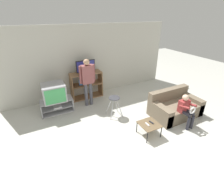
{
  "coord_description": "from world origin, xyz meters",
  "views": [
    {
      "loc": [
        -1.95,
        -2.08,
        2.92
      ],
      "look_at": [
        0.07,
        1.92,
        0.9
      ],
      "focal_mm": 26.0,
      "sensor_mm": 36.0,
      "label": 1
    }
  ],
  "objects_px": {
    "remote_control_white": "(147,124)",
    "couch": "(174,107)",
    "person_seated_child": "(186,108)",
    "tv_stand": "(57,106)",
    "snack_table": "(149,125)",
    "person_standing_adult": "(88,78)",
    "folding_stool": "(114,101)",
    "media_shelf": "(86,85)",
    "television_flat": "(86,67)",
    "remote_control_black": "(151,122)",
    "television_main": "(54,92)"
  },
  "relations": [
    {
      "from": "remote_control_white",
      "to": "couch",
      "type": "distance_m",
      "value": 1.44
    },
    {
      "from": "remote_control_white",
      "to": "person_seated_child",
      "type": "relative_size",
      "value": 0.16
    },
    {
      "from": "tv_stand",
      "to": "snack_table",
      "type": "relative_size",
      "value": 2.02
    },
    {
      "from": "couch",
      "to": "person_standing_adult",
      "type": "relative_size",
      "value": 0.92
    },
    {
      "from": "tv_stand",
      "to": "snack_table",
      "type": "bearing_deg",
      "value": -48.67
    },
    {
      "from": "folding_stool",
      "to": "person_standing_adult",
      "type": "bearing_deg",
      "value": 117.17
    },
    {
      "from": "folding_stool",
      "to": "snack_table",
      "type": "bearing_deg",
      "value": -72.02
    },
    {
      "from": "media_shelf",
      "to": "folding_stool",
      "type": "bearing_deg",
      "value": -76.8
    },
    {
      "from": "folding_stool",
      "to": "snack_table",
      "type": "relative_size",
      "value": 1.28
    },
    {
      "from": "television_flat",
      "to": "remote_control_black",
      "type": "height_order",
      "value": "television_flat"
    },
    {
      "from": "television_main",
      "to": "snack_table",
      "type": "relative_size",
      "value": 1.36
    },
    {
      "from": "snack_table",
      "to": "remote_control_black",
      "type": "bearing_deg",
      "value": 12.28
    },
    {
      "from": "person_standing_adult",
      "to": "television_main",
      "type": "bearing_deg",
      "value": 176.6
    },
    {
      "from": "tv_stand",
      "to": "media_shelf",
      "type": "height_order",
      "value": "media_shelf"
    },
    {
      "from": "remote_control_black",
      "to": "couch",
      "type": "xyz_separation_m",
      "value": [
        1.24,
        0.39,
        -0.09
      ]
    },
    {
      "from": "television_main",
      "to": "person_seated_child",
      "type": "xyz_separation_m",
      "value": [
        3.11,
        -2.31,
        -0.16
      ]
    },
    {
      "from": "remote_control_black",
      "to": "television_main",
      "type": "bearing_deg",
      "value": 124.1
    },
    {
      "from": "television_main",
      "to": "media_shelf",
      "type": "relative_size",
      "value": 0.59
    },
    {
      "from": "remote_control_black",
      "to": "person_standing_adult",
      "type": "xyz_separation_m",
      "value": [
        -0.95,
        2.13,
        0.64
      ]
    },
    {
      "from": "television_flat",
      "to": "remote_control_white",
      "type": "xyz_separation_m",
      "value": [
        0.67,
        -2.72,
        -0.84
      ]
    },
    {
      "from": "folding_stool",
      "to": "snack_table",
      "type": "height_order",
      "value": "folding_stool"
    },
    {
      "from": "tv_stand",
      "to": "remote_control_white",
      "type": "distance_m",
      "value": 2.88
    },
    {
      "from": "folding_stool",
      "to": "remote_control_black",
      "type": "height_order",
      "value": "folding_stool"
    },
    {
      "from": "tv_stand",
      "to": "remote_control_white",
      "type": "height_order",
      "value": "tv_stand"
    },
    {
      "from": "television_flat",
      "to": "snack_table",
      "type": "relative_size",
      "value": 1.41
    },
    {
      "from": "tv_stand",
      "to": "television_main",
      "type": "distance_m",
      "value": 0.49
    },
    {
      "from": "person_standing_adult",
      "to": "media_shelf",
      "type": "bearing_deg",
      "value": 77.79
    },
    {
      "from": "tv_stand",
      "to": "person_seated_child",
      "type": "bearing_deg",
      "value": -36.65
    },
    {
      "from": "remote_control_black",
      "to": "person_seated_child",
      "type": "xyz_separation_m",
      "value": [
        1.08,
        -0.12,
        0.19
      ]
    },
    {
      "from": "couch",
      "to": "tv_stand",
      "type": "bearing_deg",
      "value": 151.2
    },
    {
      "from": "media_shelf",
      "to": "snack_table",
      "type": "bearing_deg",
      "value": -74.68
    },
    {
      "from": "remote_control_black",
      "to": "tv_stand",
      "type": "bearing_deg",
      "value": 123.94
    },
    {
      "from": "media_shelf",
      "to": "couch",
      "type": "bearing_deg",
      "value": -48.38
    },
    {
      "from": "television_flat",
      "to": "couch",
      "type": "distance_m",
      "value": 3.22
    },
    {
      "from": "television_main",
      "to": "media_shelf",
      "type": "xyz_separation_m",
      "value": [
        1.21,
        0.52,
        -0.2
      ]
    },
    {
      "from": "television_flat",
      "to": "folding_stool",
      "type": "distance_m",
      "value": 1.7
    },
    {
      "from": "television_main",
      "to": "couch",
      "type": "xyz_separation_m",
      "value": [
        3.27,
        -1.8,
        -0.44
      ]
    },
    {
      "from": "television_flat",
      "to": "couch",
      "type": "bearing_deg",
      "value": -48.42
    },
    {
      "from": "folding_stool",
      "to": "remote_control_white",
      "type": "distance_m",
      "value": 1.25
    },
    {
      "from": "remote_control_white",
      "to": "person_standing_adult",
      "type": "xyz_separation_m",
      "value": [
        -0.81,
        2.14,
        0.64
      ]
    },
    {
      "from": "remote_control_black",
      "to": "remote_control_white",
      "type": "height_order",
      "value": "same"
    },
    {
      "from": "tv_stand",
      "to": "snack_table",
      "type": "height_order",
      "value": "tv_stand"
    },
    {
      "from": "television_main",
      "to": "media_shelf",
      "type": "distance_m",
      "value": 1.33
    },
    {
      "from": "television_main",
      "to": "remote_control_black",
      "type": "bearing_deg",
      "value": -47.17
    },
    {
      "from": "tv_stand",
      "to": "remote_control_white",
      "type": "relative_size",
      "value": 6.84
    },
    {
      "from": "television_flat",
      "to": "couch",
      "type": "xyz_separation_m",
      "value": [
        2.05,
        -2.31,
        -0.93
      ]
    },
    {
      "from": "couch",
      "to": "person_seated_child",
      "type": "distance_m",
      "value": 0.61
    },
    {
      "from": "television_main",
      "to": "snack_table",
      "type": "height_order",
      "value": "television_main"
    },
    {
      "from": "television_flat",
      "to": "remote_control_white",
      "type": "distance_m",
      "value": 2.92
    },
    {
      "from": "television_main",
      "to": "remote_control_black",
      "type": "xyz_separation_m",
      "value": [
        2.03,
        -2.19,
        -0.34
      ]
    }
  ]
}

